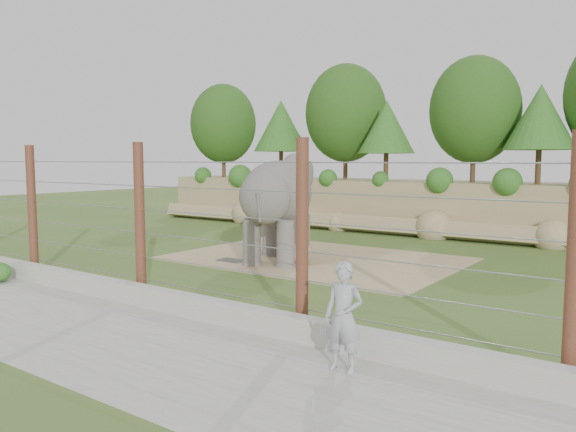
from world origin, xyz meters
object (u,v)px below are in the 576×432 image
Objects in this scene: elephant at (278,209)px; barrier_fence at (140,221)px; stone_ball at (301,253)px; zookeeper at (344,317)px.

barrier_fence is at bearing -105.67° from elephant.
zookeeper is at bearing -51.40° from stone_ball.
elephant reaches higher than stone_ball.
elephant is 0.23× the size of barrier_fence.
elephant is 5.76× the size of stone_ball.
zookeeper is at bearing -11.44° from barrier_fence.
stone_ball is 6.34m from barrier_fence.
stone_ball is (1.11, -0.20, -1.43)m from elephant.
stone_ball is at bearing 123.96° from zookeeper.
zookeeper is (7.06, -7.65, -0.91)m from elephant.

